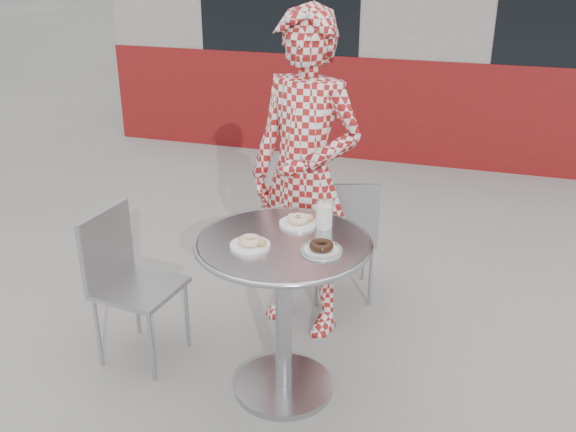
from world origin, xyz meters
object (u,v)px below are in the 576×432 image
(chair_left, at_px, (141,315))
(plate_far, at_px, (299,221))
(bistro_table, at_px, (283,280))
(seated_person, at_px, (305,178))
(plate_checker, at_px, (321,249))
(milk_cup, at_px, (324,216))
(chair_far, at_px, (341,258))
(plate_near, at_px, (251,243))

(chair_left, height_order, plate_far, plate_far)
(bistro_table, relative_size, plate_far, 4.58)
(chair_left, distance_m, seated_person, 1.11)
(chair_left, distance_m, plate_far, 1.00)
(plate_checker, bearing_deg, milk_cup, 102.12)
(chair_far, bearing_deg, seated_person, 52.07)
(chair_left, xyz_separation_m, plate_far, (0.80, 0.15, 0.57))
(milk_cup, bearing_deg, plate_near, -131.20)
(bistro_table, height_order, milk_cup, milk_cup)
(plate_far, bearing_deg, plate_near, -114.31)
(bistro_table, relative_size, chair_far, 1.03)
(plate_near, xyz_separation_m, milk_cup, (0.25, 0.29, 0.04))
(seated_person, height_order, milk_cup, seated_person)
(chair_far, distance_m, chair_left, 1.26)
(plate_checker, xyz_separation_m, milk_cup, (-0.05, 0.24, 0.05))
(chair_far, distance_m, plate_checker, 1.20)
(plate_near, bearing_deg, milk_cup, 48.80)
(chair_left, height_order, seated_person, seated_person)
(seated_person, xyz_separation_m, milk_cup, (0.21, -0.43, -0.01))
(chair_far, height_order, chair_left, chair_left)
(seated_person, distance_m, plate_checker, 0.72)
(chair_left, height_order, plate_near, plate_near)
(plate_checker, bearing_deg, seated_person, 111.64)
(milk_cup, bearing_deg, chair_left, -171.03)
(plate_checker, bearing_deg, plate_far, 125.30)
(seated_person, height_order, plate_checker, seated_person)
(bistro_table, distance_m, plate_near, 0.26)
(bistro_table, distance_m, plate_checker, 0.29)
(seated_person, relative_size, plate_near, 9.93)
(bistro_table, relative_size, chair_left, 1.01)
(seated_person, bearing_deg, plate_near, -77.12)
(chair_far, xyz_separation_m, plate_checker, (0.14, -1.04, 0.57))
(bistro_table, distance_m, chair_left, 0.87)
(plate_far, bearing_deg, plate_checker, -54.70)
(plate_checker, bearing_deg, chair_left, 174.28)
(seated_person, xyz_separation_m, plate_near, (-0.04, -0.71, -0.06))
(chair_left, relative_size, seated_person, 0.46)
(bistro_table, distance_m, seated_person, 0.68)
(milk_cup, bearing_deg, bistro_table, -125.18)
(chair_left, height_order, plate_checker, plate_checker)
(plate_far, bearing_deg, chair_left, -169.62)
(seated_person, relative_size, plate_checker, 9.66)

